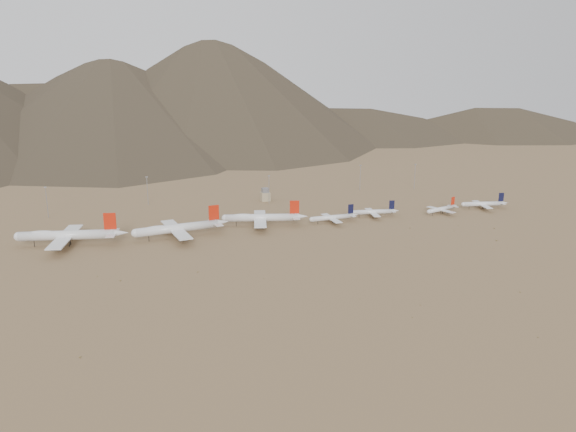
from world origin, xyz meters
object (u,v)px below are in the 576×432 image
object	(u,v)px
widebody_east	(262,217)
control_tower	(265,195)
widebody_centre	(178,228)
narrowbody_b	(374,212)
narrowbody_a	(333,217)
widebody_west	(68,235)

from	to	relation	value
widebody_east	control_tower	world-z (taller)	widebody_east
widebody_centre	narrowbody_b	size ratio (longest dim) A/B	1.76
widebody_centre	narrowbody_a	bearing A→B (deg)	-5.99
narrowbody_b	narrowbody_a	bearing A→B (deg)	-160.20
widebody_centre	narrowbody_b	xyz separation A→B (m)	(160.31, 13.17, -2.98)
narrowbody_a	control_tower	size ratio (longest dim) A/B	3.49
narrowbody_a	narrowbody_b	size ratio (longest dim) A/B	1.04
widebody_centre	narrowbody_a	size ratio (longest dim) A/B	1.70
narrowbody_a	control_tower	xyz separation A→B (m)	(-32.15, 89.60, 0.84)
narrowbody_b	widebody_west	bearing A→B (deg)	-168.46
widebody_west	narrowbody_b	size ratio (longest dim) A/B	1.87
control_tower	narrowbody_b	bearing A→B (deg)	-49.10
narrowbody_a	widebody_east	bearing A→B (deg)	169.97
widebody_centre	control_tower	xyz separation A→B (m)	(89.21, 95.26, -1.99)
widebody_west	widebody_east	world-z (taller)	widebody_west
narrowbody_a	narrowbody_b	distance (m)	39.66
narrowbody_b	control_tower	xyz separation A→B (m)	(-71.10, 82.09, 0.98)
narrowbody_a	widebody_centre	bearing A→B (deg)	179.90
widebody_west	narrowbody_b	xyz separation A→B (m)	(234.54, 10.88, -3.45)
widebody_west	narrowbody_a	distance (m)	195.66
narrowbody_a	narrowbody_b	world-z (taller)	narrowbody_a
widebody_east	control_tower	size ratio (longest dim) A/B	5.46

